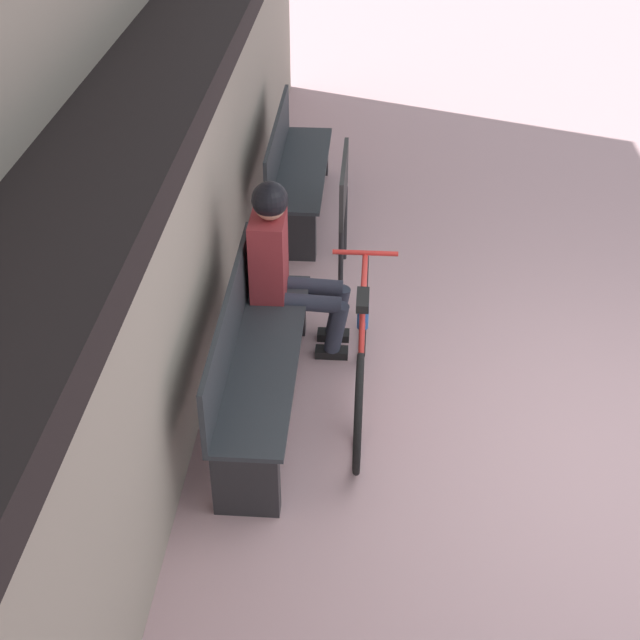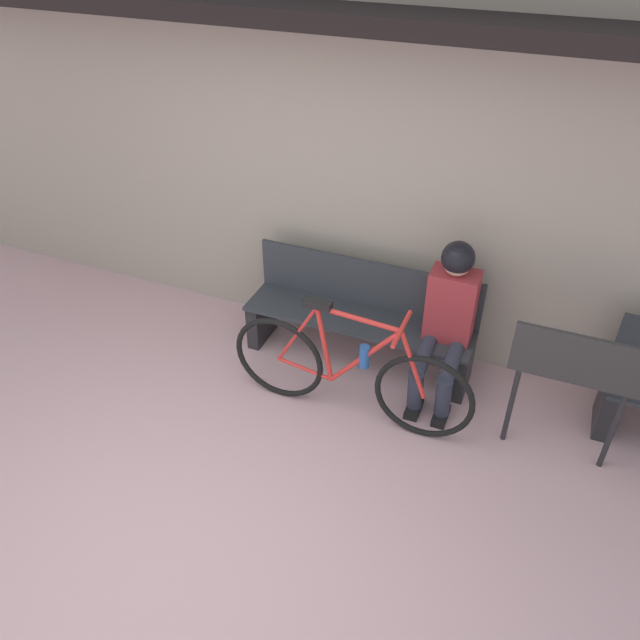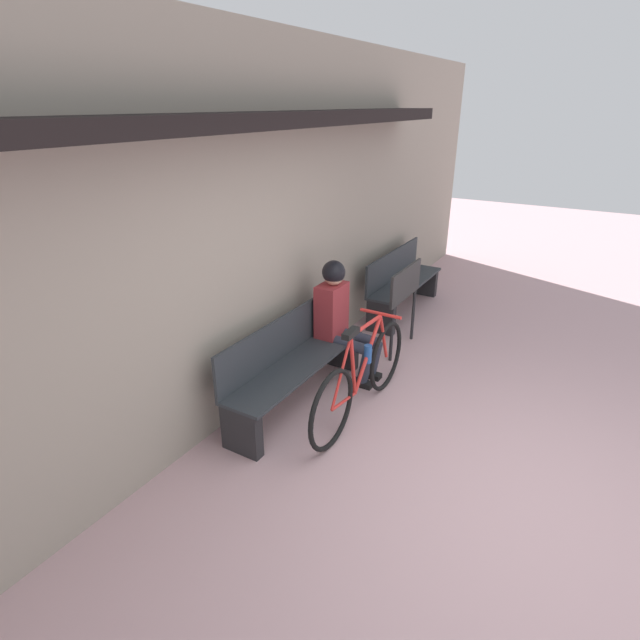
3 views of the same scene
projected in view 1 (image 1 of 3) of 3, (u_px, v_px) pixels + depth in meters
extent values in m
plane|color=#C69EA3|center=(603.00, 462.00, 5.15)|extent=(24.00, 24.00, 0.00)
cube|color=#9E9384|center=(157.00, 202.00, 4.38)|extent=(12.00, 0.12, 3.20)
cube|color=black|center=(199.00, 18.00, 3.85)|extent=(6.60, 0.44, 0.12)
cube|color=#2D3338|center=(264.00, 356.00, 5.31)|extent=(1.78, 0.42, 0.03)
cube|color=#2D3338|center=(229.00, 325.00, 5.19)|extent=(1.78, 0.03, 0.40)
cube|color=#232326|center=(246.00, 483.00, 4.74)|extent=(0.10, 0.36, 0.40)
cube|color=#232326|center=(279.00, 307.00, 6.12)|extent=(0.10, 0.36, 0.40)
torus|color=black|center=(358.00, 413.00, 4.98)|extent=(0.69, 0.04, 0.69)
torus|color=black|center=(364.00, 306.00, 5.87)|extent=(0.69, 0.04, 0.69)
cylinder|color=red|center=(364.00, 279.00, 5.17)|extent=(0.58, 0.03, 0.07)
cylinder|color=red|center=(363.00, 316.00, 5.39)|extent=(0.50, 0.03, 0.59)
cylinder|color=red|center=(362.00, 342.00, 5.14)|extent=(0.14, 0.03, 0.60)
cylinder|color=red|center=(360.00, 394.00, 5.17)|extent=(0.41, 0.03, 0.09)
cylinder|color=red|center=(361.00, 359.00, 4.96)|extent=(0.32, 0.02, 0.55)
cylinder|color=red|center=(365.00, 282.00, 5.64)|extent=(0.22, 0.03, 0.51)
cube|color=black|center=(363.00, 300.00, 4.91)|extent=(0.20, 0.07, 0.05)
cylinder|color=red|center=(365.00, 253.00, 5.41)|extent=(0.03, 0.40, 0.03)
cylinder|color=#235199|center=(363.00, 316.00, 5.39)|extent=(0.07, 0.07, 0.17)
cylinder|color=#2D3342|center=(308.00, 303.00, 5.77)|extent=(0.11, 0.44, 0.13)
cylinder|color=#2D3342|center=(336.00, 328.00, 5.86)|extent=(0.11, 0.17, 0.37)
cube|color=black|center=(332.00, 352.00, 5.98)|extent=(0.10, 0.22, 0.06)
cylinder|color=#2D3342|center=(310.00, 286.00, 5.93)|extent=(0.11, 0.44, 0.13)
cylinder|color=#2D3342|center=(338.00, 311.00, 6.03)|extent=(0.11, 0.17, 0.37)
cube|color=black|center=(333.00, 335.00, 6.15)|extent=(0.10, 0.22, 0.06)
cube|color=maroon|center=(269.00, 256.00, 5.70)|extent=(0.34, 0.22, 0.54)
sphere|color=tan|center=(270.00, 204.00, 5.49)|extent=(0.20, 0.20, 0.20)
sphere|color=black|center=(270.00, 200.00, 5.47)|extent=(0.23, 0.23, 0.23)
cube|color=#2D3338|center=(301.00, 168.00, 7.45)|extent=(1.65, 0.42, 0.03)
cube|color=#2D3338|center=(277.00, 143.00, 7.34)|extent=(1.65, 0.03, 0.40)
cube|color=#232326|center=(293.00, 236.00, 6.94)|extent=(0.10, 0.36, 0.40)
cube|color=#232326|center=(309.00, 153.00, 8.21)|extent=(0.10, 0.36, 0.40)
cylinder|color=#232326|center=(341.00, 266.00, 6.35)|extent=(0.04, 0.04, 0.63)
cylinder|color=#232326|center=(345.00, 223.00, 6.87)|extent=(0.04, 0.04, 0.63)
cube|color=#2D2D2D|center=(344.00, 183.00, 6.33)|extent=(0.79, 0.03, 0.36)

